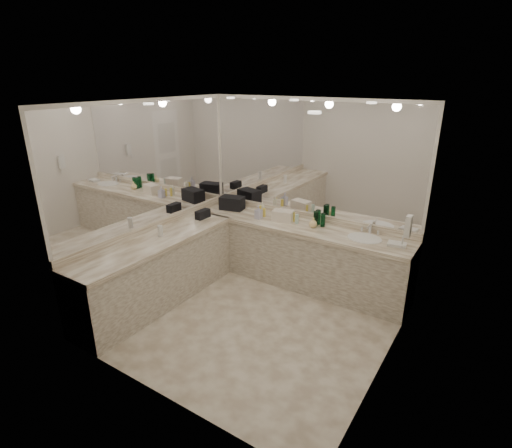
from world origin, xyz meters
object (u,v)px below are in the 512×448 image
Objects in this scene: black_toiletry_bag at (232,203)px; hand_towel at (397,244)px; soap_bottle_a at (262,208)px; soap_bottle_b at (259,212)px; soap_bottle_c at (313,222)px; wall_phone at (408,226)px; cream_cosmetic_case at (283,216)px; sink at (364,239)px.

hand_towel is (2.55, -0.06, -0.08)m from black_toiletry_bag.
soap_bottle_a is 0.96× the size of soap_bottle_b.
hand_towel is 1.50× the size of soap_bottle_c.
wall_phone is 1.91m from cream_cosmetic_case.
soap_bottle_a is at bearing 173.94° from soap_bottle_c.
hand_towel is at bearing -12.86° from cream_cosmetic_case.
cream_cosmetic_case is 1.33× the size of hand_towel.
black_toiletry_bag is (-2.14, 0.05, 0.11)m from sink.
soap_bottle_c is (-1.14, 0.02, 0.05)m from hand_towel.
black_toiletry_bag is at bearing 178.68° from hand_towel.
sink is at bearing -1.28° from black_toiletry_bag.
black_toiletry_bag is at bearing 168.71° from wall_phone.
wall_phone is at bearing -10.51° from soap_bottle_b.
hand_towel is at bearing -1.32° from black_toiletry_bag.
cream_cosmetic_case is 1.51× the size of soap_bottle_a.
cream_cosmetic_case is at bearing -179.35° from soap_bottle_c.
black_toiletry_bag reaches higher than sink.
soap_bottle_b is at bearing -172.67° from soap_bottle_c.
wall_phone is 2.82m from black_toiletry_bag.
black_toiletry_bag is at bearing 164.67° from cream_cosmetic_case.
wall_phone is 2.32m from soap_bottle_a.
black_toiletry_bag is 0.94m from cream_cosmetic_case.
cream_cosmetic_case reaches higher than hand_towel.
black_toiletry_bag reaches higher than hand_towel.
hand_towel is 1.09× the size of soap_bottle_b.
wall_phone is 0.68m from hand_towel.
wall_phone is 2.22m from soap_bottle_b.
wall_phone is 1.65× the size of soap_bottle_c.
soap_bottle_c is (0.47, 0.01, -0.01)m from cream_cosmetic_case.
hand_towel is (1.61, -0.01, -0.07)m from cream_cosmetic_case.
black_toiletry_bag is (-2.74, 0.55, -0.35)m from wall_phone.
cream_cosmetic_case is 0.47m from soap_bottle_c.
cream_cosmetic_case reaches higher than soap_bottle_c.
black_toiletry_bag is 2.47× the size of soap_bottle_c.
hand_towel is at bearing -3.13° from soap_bottle_a.
soap_bottle_b is at bearing -176.46° from cream_cosmetic_case.
hand_towel is at bearing -0.86° from soap_bottle_c.
soap_bottle_c reaches higher than sink.
black_toiletry_bag is at bearing 178.72° from sink.
soap_bottle_a reaches higher than sink.
black_toiletry_bag is 0.60m from soap_bottle_b.
wall_phone reaches higher than soap_bottle_a.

